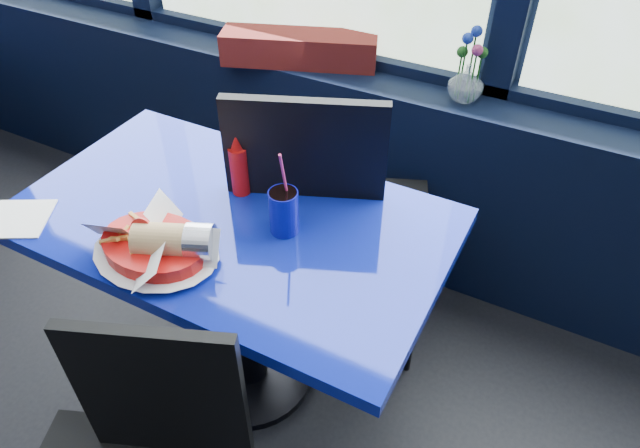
% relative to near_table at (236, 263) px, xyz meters
% --- Properties ---
extents(window_sill, '(5.00, 0.26, 0.80)m').
position_rel_near_table_xyz_m(window_sill, '(-0.30, 0.87, -0.17)').
color(window_sill, black).
rests_on(window_sill, ground).
extents(near_table, '(1.20, 0.70, 0.75)m').
position_rel_near_table_xyz_m(near_table, '(0.00, 0.00, 0.00)').
color(near_table, black).
rests_on(near_table, ground).
extents(chair_near_back, '(0.62, 0.62, 1.05)m').
position_rel_near_table_xyz_m(chair_near_back, '(0.19, 0.32, 0.03)').
color(chair_near_back, black).
rests_on(chair_near_back, ground).
extents(planter_box, '(0.60, 0.34, 0.12)m').
position_rel_near_table_xyz_m(planter_box, '(-0.25, 0.84, 0.29)').
color(planter_box, maroon).
rests_on(planter_box, window_sill).
extents(flower_vase, '(0.12, 0.13, 0.25)m').
position_rel_near_table_xyz_m(flower_vase, '(0.40, 0.85, 0.31)').
color(flower_vase, silver).
rests_on(flower_vase, window_sill).
extents(food_basket, '(0.31, 0.29, 0.11)m').
position_rel_near_table_xyz_m(food_basket, '(-0.07, -0.22, 0.22)').
color(food_basket, red).
rests_on(food_basket, near_table).
extents(ketchup_bottle, '(0.05, 0.05, 0.20)m').
position_rel_near_table_xyz_m(ketchup_bottle, '(-0.03, 0.11, 0.27)').
color(ketchup_bottle, red).
rests_on(ketchup_bottle, near_table).
extents(soda_cup, '(0.08, 0.08, 0.27)m').
position_rel_near_table_xyz_m(soda_cup, '(0.16, 0.02, 0.25)').
color(soda_cup, '#0D0F8F').
rests_on(soda_cup, near_table).
extents(napkin, '(0.22, 0.22, 0.00)m').
position_rel_near_table_xyz_m(napkin, '(-0.50, -0.28, 0.18)').
color(napkin, white).
rests_on(napkin, near_table).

